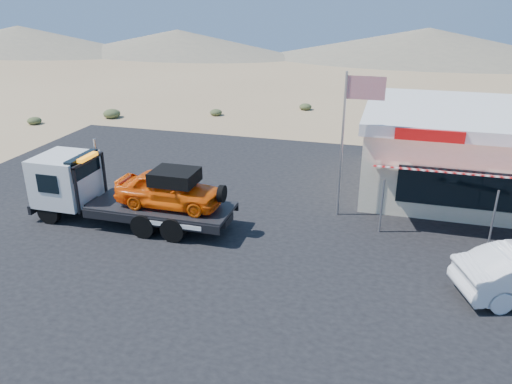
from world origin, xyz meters
TOP-DOWN VIEW (x-y plane):
  - ground at (0.00, 0.00)m, footprint 120.00×120.00m
  - asphalt_lot at (2.00, 3.00)m, footprint 32.00×24.00m
  - tow_truck at (-3.47, 1.43)m, footprint 8.18×2.43m
  - jerky_store at (10.50, 8.97)m, footprint 10.40×9.97m
  - flagpole at (4.93, 4.50)m, footprint 1.55×0.10m
  - desert_scrub at (-14.50, 10.29)m, footprint 24.32×34.49m
  - distant_hills at (-9.77, 55.14)m, footprint 126.00×48.00m

SIDE VIEW (x-z plane):
  - ground at x=0.00m, z-range 0.00..0.00m
  - asphalt_lot at x=2.00m, z-range 0.00..0.02m
  - desert_scrub at x=-14.50m, z-range -0.06..0.63m
  - tow_truck at x=-3.47m, z-range 0.11..2.84m
  - distant_hills at x=-9.77m, z-range -0.21..3.99m
  - jerky_store at x=10.50m, z-range 0.04..3.94m
  - flagpole at x=4.93m, z-range 0.76..6.76m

